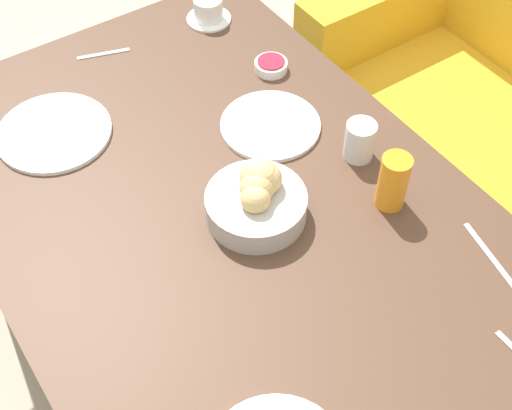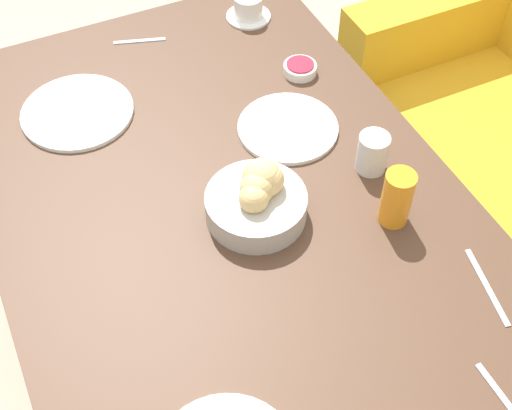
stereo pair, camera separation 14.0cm
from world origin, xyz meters
The scene contains 11 objects.
ground_plane centered at (0.00, 0.00, 0.00)m, with size 10.00×10.00×0.00m, color #A89E89.
dining_table centered at (0.00, 0.00, 0.66)m, with size 1.56×0.93×0.74m.
bread_basket centered at (-0.03, 0.05, 0.79)m, with size 0.20×0.20×0.12m.
plate_near_left centered at (-0.47, -0.20, 0.75)m, with size 0.25×0.25×0.01m.
plate_far_center centered at (-0.22, 0.21, 0.75)m, with size 0.22×0.22×0.01m.
juice_glass centered at (0.10, 0.28, 0.81)m, with size 0.06×0.06×0.12m.
water_tumbler centered at (-0.04, 0.31, 0.79)m, with size 0.06×0.06×0.09m.
coffee_cup centered at (-0.63, 0.30, 0.77)m, with size 0.12×0.12×0.06m.
jam_bowl_berry centered at (-0.38, 0.32, 0.76)m, with size 0.08×0.08×0.03m.
knife_silver centered at (0.31, 0.35, 0.75)m, with size 0.17×0.05×0.00m.
spoon_coffee centered at (-0.66, 0.02, 0.75)m, with size 0.05×0.13×0.00m.
Camera 1 is at (0.72, -0.47, 1.84)m, focal length 50.00 mm.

